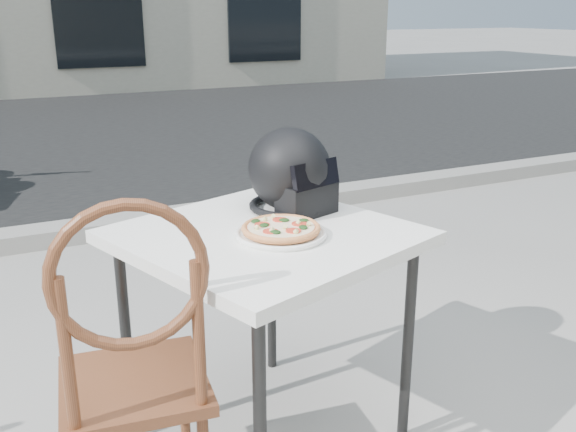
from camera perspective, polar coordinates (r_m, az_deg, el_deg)
name	(u,v)px	position (r m, az deg, el deg)	size (l,w,h in m)	color
street_asphalt	(28,139)	(8.61, -22.14, 6.33)	(30.00, 8.00, 0.00)	black
curb	(77,231)	(4.73, -18.23, -1.31)	(30.00, 0.25, 0.12)	gray
cafe_table_main	(266,251)	(2.21, -1.98, -3.16)	(1.10, 1.10, 0.83)	white
plate	(281,234)	(2.13, -0.62, -1.60)	(0.40, 0.40, 0.02)	white
pizza	(281,228)	(2.12, -0.62, -1.07)	(0.33, 0.33, 0.03)	#E08F52
helmet	(291,174)	(2.37, 0.28, 3.73)	(0.38, 0.39, 0.31)	black
cafe_chair_main	(133,357)	(1.89, -13.59, -12.05)	(0.47, 0.47, 1.11)	brown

